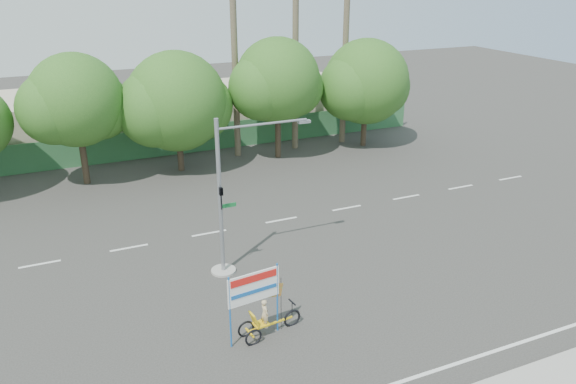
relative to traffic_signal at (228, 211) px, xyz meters
name	(u,v)px	position (x,y,z in m)	size (l,w,h in m)	color
ground	(313,305)	(2.20, -3.98, -2.92)	(120.00, 120.00, 0.00)	#33302D
fence	(183,140)	(2.20, 17.52, -1.92)	(38.00, 0.08, 2.00)	#336B3D
building_left	(29,126)	(-7.80, 22.02, -0.92)	(12.00, 8.00, 4.00)	beige
building_right	(263,106)	(10.20, 22.02, -1.12)	(14.00, 8.00, 3.60)	beige
tree_left	(75,104)	(-4.85, 14.02, 2.14)	(6.66, 5.60, 8.07)	#473828
tree_center	(176,104)	(1.14, 14.02, 1.55)	(7.62, 6.40, 7.85)	#473828
tree_right	(277,84)	(8.15, 14.02, 2.32)	(6.90, 5.80, 8.36)	#473828
tree_far_right	(366,84)	(15.15, 14.02, 1.73)	(7.38, 6.20, 7.94)	#473828
palm_tall	(296,1)	(10.20, 15.52, 7.55)	(3.73, 3.79, 17.45)	#70604C
palm_mid	(347,15)	(14.20, 15.52, 6.48)	(3.73, 3.79, 15.45)	#70604C
palm_short	(234,28)	(5.70, 15.52, 5.94)	(3.73, 3.79, 14.45)	#70604C
traffic_signal	(228,211)	(0.00, 0.00, 0.00)	(4.72, 1.10, 7.00)	gray
trike_billboard	(261,309)	(-0.43, -5.05, -1.76)	(2.93, 0.83, 2.89)	black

